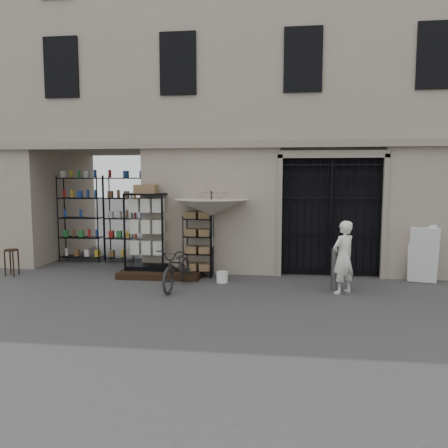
# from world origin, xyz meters

# --- Properties ---
(ground) EXTENTS (80.00, 80.00, 0.00)m
(ground) POSITION_xyz_m (0.00, 0.00, 0.00)
(ground) COLOR black
(ground) RESTS_ON ground
(main_building) EXTENTS (14.00, 4.00, 9.00)m
(main_building) POSITION_xyz_m (0.00, 4.00, 4.50)
(main_building) COLOR gray
(main_building) RESTS_ON ground
(shop_recess) EXTENTS (3.00, 1.70, 3.00)m
(shop_recess) POSITION_xyz_m (-4.50, 2.80, 1.50)
(shop_recess) COLOR black
(shop_recess) RESTS_ON ground
(shop_shelving) EXTENTS (2.70, 0.50, 2.50)m
(shop_shelving) POSITION_xyz_m (-4.55, 3.30, 1.25)
(shop_shelving) COLOR black
(shop_shelving) RESTS_ON ground
(iron_gate) EXTENTS (2.50, 0.21, 3.00)m
(iron_gate) POSITION_xyz_m (1.75, 2.28, 1.50)
(iron_gate) COLOR black
(iron_gate) RESTS_ON ground
(step_platform) EXTENTS (2.00, 0.90, 0.15)m
(step_platform) POSITION_xyz_m (-2.40, 1.55, 0.07)
(step_platform) COLOR black
(step_platform) RESTS_ON ground
(display_cabinet) EXTENTS (1.03, 0.72, 2.06)m
(display_cabinet) POSITION_xyz_m (-2.78, 1.72, 1.00)
(display_cabinet) COLOR black
(display_cabinet) RESTS_ON step_platform
(wire_rack) EXTENTS (0.79, 0.67, 1.53)m
(wire_rack) POSITION_xyz_m (-1.48, 1.75, 0.75)
(wire_rack) COLOR black
(wire_rack) RESTS_ON ground
(market_umbrella) EXTENTS (2.07, 2.09, 2.55)m
(market_umbrella) POSITION_xyz_m (-1.13, 1.58, 1.83)
(market_umbrella) COLOR black
(market_umbrella) RESTS_ON ground
(white_bucket) EXTENTS (0.28, 0.28, 0.26)m
(white_bucket) POSITION_xyz_m (-0.81, 1.15, 0.13)
(white_bucket) COLOR silver
(white_bucket) RESTS_ON ground
(bicycle) EXTENTS (0.69, 0.96, 1.74)m
(bicycle) POSITION_xyz_m (-1.73, 0.54, 0.00)
(bicycle) COLOR black
(bicycle) RESTS_ON ground
(wooden_stool) EXTENTS (0.33, 0.33, 0.66)m
(wooden_stool) POSITION_xyz_m (-6.13, 1.23, 0.35)
(wooden_stool) COLOR black
(wooden_stool) RESTS_ON ground
(steel_bollard) EXTENTS (0.22, 0.22, 0.92)m
(steel_bollard) POSITION_xyz_m (1.70, 0.75, 0.46)
(steel_bollard) COLOR #565859
(steel_bollard) RESTS_ON ground
(shopkeeper) EXTENTS (1.42, 1.56, 0.37)m
(shopkeeper) POSITION_xyz_m (1.84, 0.52, 0.00)
(shopkeeper) COLOR silver
(shopkeeper) RESTS_ON ground
(easel_sign) EXTENTS (0.76, 0.83, 1.31)m
(easel_sign) POSITION_xyz_m (3.82, 1.72, 0.68)
(easel_sign) COLOR silver
(easel_sign) RESTS_ON ground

